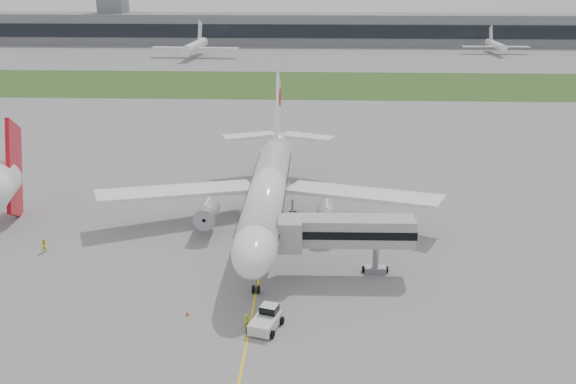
{
  "coord_description": "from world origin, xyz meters",
  "views": [
    {
      "loc": [
        6.34,
        -77.97,
        33.96
      ],
      "look_at": [
        2.79,
        2.0,
        5.95
      ],
      "focal_mm": 40.0,
      "sensor_mm": 36.0,
      "label": 1
    }
  ],
  "objects_px": {
    "pushback_tug": "(267,319)",
    "jet_bridge": "(342,232)",
    "airliner": "(269,187)",
    "ground_crew_near": "(246,321)"
  },
  "relations": [
    {
      "from": "airliner",
      "to": "ground_crew_near",
      "type": "distance_m",
      "value": 27.71
    },
    {
      "from": "airliner",
      "to": "jet_bridge",
      "type": "height_order",
      "value": "airliner"
    },
    {
      "from": "ground_crew_near",
      "to": "jet_bridge",
      "type": "bearing_deg",
      "value": -166.14
    },
    {
      "from": "pushback_tug",
      "to": "jet_bridge",
      "type": "distance_m",
      "value": 15.09
    },
    {
      "from": "jet_bridge",
      "to": "airliner",
      "type": "bearing_deg",
      "value": 121.59
    },
    {
      "from": "pushback_tug",
      "to": "ground_crew_near",
      "type": "bearing_deg",
      "value": -154.29
    },
    {
      "from": "pushback_tug",
      "to": "jet_bridge",
      "type": "relative_size",
      "value": 0.29
    },
    {
      "from": "airliner",
      "to": "ground_crew_near",
      "type": "bearing_deg",
      "value": -90.67
    },
    {
      "from": "airliner",
      "to": "ground_crew_near",
      "type": "height_order",
      "value": "airliner"
    },
    {
      "from": "airliner",
      "to": "jet_bridge",
      "type": "distance_m",
      "value": 17.6
    }
  ]
}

